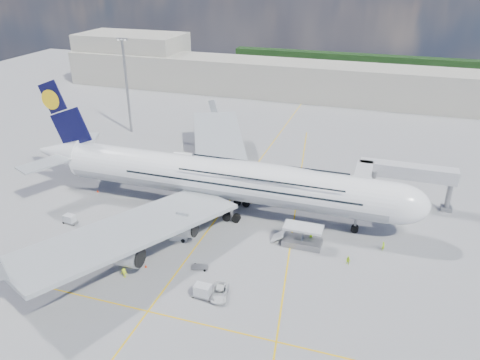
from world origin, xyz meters
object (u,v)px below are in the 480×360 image
(dolly_row_c, at_px, (183,228))
(crew_tug, at_px, (124,273))
(dolly_back, at_px, (102,241))
(crew_loader, at_px, (348,261))
(cargo_loader, at_px, (301,239))
(light_mast, at_px, (127,85))
(dolly_nose_far, at_px, (203,291))
(crew_wing, at_px, (157,224))
(baggage_tug, at_px, (178,236))
(catering_truck_outer, at_px, (225,131))
(crew_van, at_px, (311,238))
(catering_truck_inner, at_px, (185,163))
(cone_wing_right_outer, at_px, (146,266))
(dolly_row_a, at_px, (70,219))
(dolly_row_b, at_px, (134,246))
(cone_wing_left_outer, at_px, (212,160))
(airliner, at_px, (223,179))
(jet_bridge, at_px, (390,176))
(cone_tail, at_px, (98,191))
(cone_wing_right_inner, at_px, (129,251))
(cone_wing_left_inner, at_px, (242,179))
(dolly_nose_near, at_px, (200,267))
(crew_nose, at_px, (383,246))
(service_van, at_px, (220,293))

(dolly_row_c, bearing_deg, crew_tug, -92.17)
(dolly_back, relative_size, crew_loader, 2.49)
(crew_loader, bearing_deg, dolly_row_c, -165.24)
(cargo_loader, relative_size, light_mast, 0.33)
(dolly_nose_far, height_order, crew_wing, dolly_nose_far)
(cargo_loader, relative_size, baggage_tug, 2.69)
(catering_truck_outer, bearing_deg, cargo_loader, -67.91)
(dolly_nose_far, height_order, crew_van, dolly_nose_far)
(catering_truck_inner, bearing_deg, crew_tug, -89.22)
(catering_truck_outer, relative_size, cone_wing_right_outer, 12.81)
(dolly_row_a, relative_size, crew_loader, 1.85)
(dolly_row_b, xyz_separation_m, baggage_tug, (6.08, 4.59, 0.52))
(baggage_tug, distance_m, cone_wing_left_outer, 34.79)
(light_mast, bearing_deg, dolly_row_b, -59.63)
(catering_truck_outer, distance_m, crew_wing, 48.65)
(airliner, xyz_separation_m, cargo_loader, (16.56, -7.11, -5.62))
(jet_bridge, bearing_deg, cargo_loader, -125.75)
(dolly_row_a, height_order, dolly_row_c, dolly_row_a)
(crew_van, bearing_deg, catering_truck_inner, 48.29)
(cargo_loader, relative_size, dolly_row_b, 2.84)
(dolly_back, height_order, dolly_nose_far, dolly_back)
(cone_tail, bearing_deg, dolly_back, -54.50)
(dolly_row_b, bearing_deg, catering_truck_inner, 116.72)
(baggage_tug, height_order, cone_wing_right_inner, baggage_tug)
(dolly_row_a, bearing_deg, crew_van, 17.68)
(airliner, distance_m, baggage_tug, 14.07)
(baggage_tug, distance_m, crew_loader, 28.66)
(dolly_back, bearing_deg, dolly_row_a, 125.12)
(cone_tail, bearing_deg, cone_wing_right_inner, -45.10)
(cone_wing_left_inner, bearing_deg, crew_loader, -44.01)
(dolly_row_c, bearing_deg, dolly_nose_near, -45.08)
(airliner, relative_size, dolly_back, 20.39)
(dolly_nose_far, relative_size, cone_wing_right_inner, 5.32)
(dolly_row_a, bearing_deg, crew_wing, 20.09)
(jet_bridge, height_order, cone_wing_right_inner, jet_bridge)
(dolly_nose_far, height_order, baggage_tug, dolly_nose_far)
(cone_wing_left_outer, distance_m, cone_tail, 28.09)
(light_mast, xyz_separation_m, crew_tug, (32.97, -59.31, -12.38))
(light_mast, height_order, dolly_nose_near, light_mast)
(crew_nose, bearing_deg, cargo_loader, 137.02)
(crew_tug, bearing_deg, cone_wing_right_outer, 54.58)
(crew_nose, bearing_deg, cone_tail, 121.77)
(airliner, relative_size, service_van, 17.01)
(cone_wing_left_outer, bearing_deg, cone_wing_right_outer, -82.65)
(cone_wing_right_outer, bearing_deg, cone_tail, 137.54)
(light_mast, relative_size, dolly_back, 6.57)
(dolly_row_c, height_order, dolly_nose_far, dolly_nose_far)
(dolly_row_b, xyz_separation_m, crew_wing, (0.72, 6.95, 0.53))
(crew_loader, distance_m, cone_wing_right_outer, 31.97)
(service_van, distance_m, crew_wing, 22.38)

